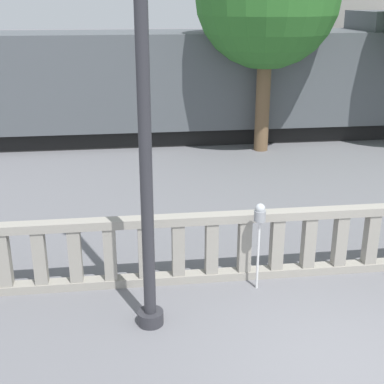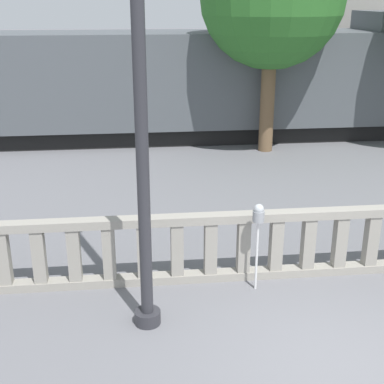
# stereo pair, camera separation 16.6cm
# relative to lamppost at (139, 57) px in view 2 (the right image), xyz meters

# --- Properties ---
(ground_plane) EXTENTS (160.00, 160.00, 0.00)m
(ground_plane) POSITION_rel_lamppost_xyz_m (2.46, -1.34, -3.78)
(ground_plane) COLOR slate
(balustrade) EXTENTS (17.69, 0.24, 1.18)m
(balustrade) POSITION_rel_lamppost_xyz_m (2.46, 1.17, -3.19)
(balustrade) COLOR gray
(balustrade) RESTS_ON ground
(lamppost) EXTENTS (0.41, 0.41, 6.79)m
(lamppost) POSITION_rel_lamppost_xyz_m (0.00, 0.00, 0.00)
(lamppost) COLOR #2D2D33
(lamppost) RESTS_ON ground
(parking_meter) EXTENTS (0.19, 0.19, 1.48)m
(parking_meter) POSITION_rel_lamppost_xyz_m (1.77, 0.79, -2.58)
(parking_meter) COLOR silver
(parking_meter) RESTS_ON ground
(train_near) EXTENTS (27.36, 2.73, 4.05)m
(train_near) POSITION_rel_lamppost_xyz_m (-2.96, 10.78, -1.97)
(train_near) COLOR black
(train_near) RESTS_ON ground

